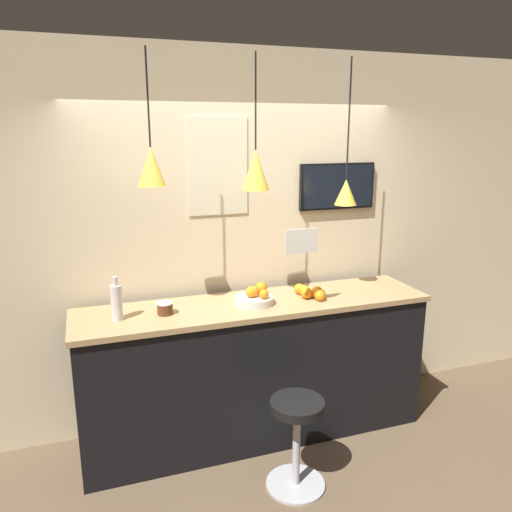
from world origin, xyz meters
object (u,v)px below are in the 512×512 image
(bar_stool, at_px, (297,430))
(spread_jar, at_px, (165,308))
(fruit_bowl, at_px, (255,297))
(juice_bottle, at_px, (117,302))
(mounted_tv, at_px, (337,186))

(bar_stool, xyz_separation_m, spread_jar, (-0.72, 0.62, 0.71))
(fruit_bowl, height_order, spread_jar, fruit_bowl)
(juice_bottle, height_order, mounted_tv, mounted_tv)
(fruit_bowl, relative_size, mounted_tv, 0.43)
(fruit_bowl, height_order, juice_bottle, juice_bottle)
(fruit_bowl, xyz_separation_m, spread_jar, (-0.65, -0.00, -0.01))
(fruit_bowl, bearing_deg, spread_jar, -179.88)
(spread_jar, relative_size, mounted_tv, 0.17)
(spread_jar, height_order, mounted_tv, mounted_tv)
(spread_jar, bearing_deg, mounted_tv, 14.43)
(fruit_bowl, bearing_deg, juice_bottle, -179.92)
(fruit_bowl, xyz_separation_m, juice_bottle, (-0.96, -0.00, 0.08))
(bar_stool, distance_m, juice_bottle, 1.44)
(fruit_bowl, relative_size, spread_jar, 2.60)
(bar_stool, height_order, spread_jar, spread_jar)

